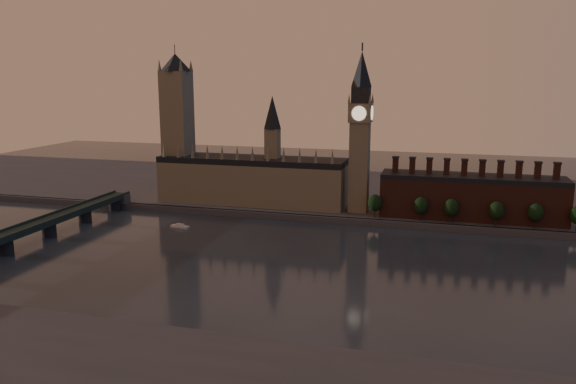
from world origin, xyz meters
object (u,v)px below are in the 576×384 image
(victoria_tower, at_px, (178,122))
(big_ben, at_px, (360,130))
(westminster_bridge, at_px, (24,233))
(river_boat, at_px, (180,226))

(victoria_tower, relative_size, big_ben, 1.01)
(victoria_tower, xyz_separation_m, big_ben, (130.00, -5.00, -2.26))
(westminster_bridge, distance_m, river_boat, 86.06)
(victoria_tower, height_order, big_ben, victoria_tower)
(victoria_tower, xyz_separation_m, river_boat, (29.19, -60.74, -58.17))
(big_ben, distance_m, westminster_bridge, 205.83)
(victoria_tower, height_order, river_boat, victoria_tower)
(victoria_tower, distance_m, westminster_bridge, 133.21)
(victoria_tower, distance_m, big_ben, 130.12)
(big_ben, xyz_separation_m, river_boat, (-100.81, -55.74, -55.92))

